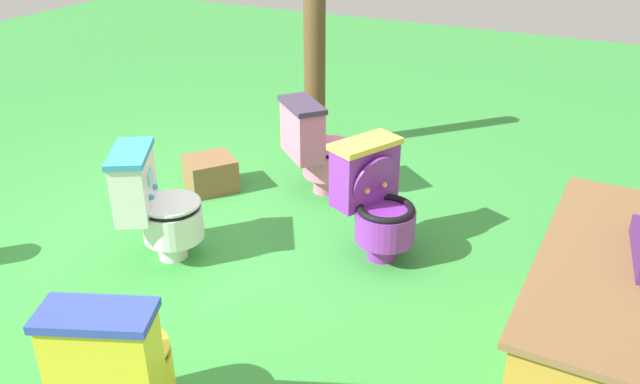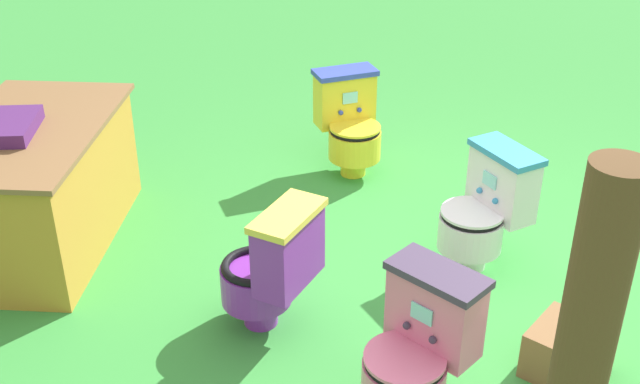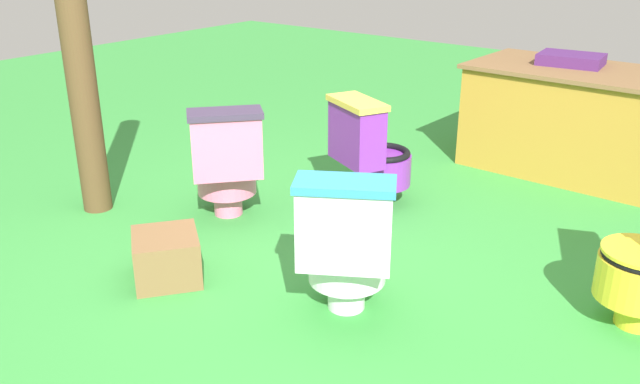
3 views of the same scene
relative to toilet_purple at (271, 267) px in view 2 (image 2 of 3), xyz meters
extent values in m
plane|color=green|center=(0.32, -1.05, -0.37)|extent=(14.00, 14.00, 0.00)
cylinder|color=purple|center=(0.03, 0.07, -0.30)|extent=(0.24, 0.24, 0.14)
cylinder|color=purple|center=(0.04, 0.08, -0.13)|extent=(0.49, 0.49, 0.20)
torus|color=black|center=(0.04, 0.08, -0.02)|extent=(0.47, 0.47, 0.04)
cylinder|color=#EACC4C|center=(0.04, 0.08, -0.07)|extent=(0.32, 0.32, 0.01)
cube|color=purple|center=(-0.05, -0.10, 0.13)|extent=(0.45, 0.35, 0.37)
cube|color=#EACC4C|center=(-0.05, -0.10, 0.33)|extent=(0.48, 0.38, 0.04)
cube|color=#8CE0E5|center=(0.00, -0.01, 0.18)|extent=(0.10, 0.05, 0.08)
cylinder|color=purple|center=(0.00, -0.01, 0.12)|extent=(0.35, 0.23, 0.35)
sphere|color=#EACC4C|center=(-0.06, 0.03, 0.08)|extent=(0.04, 0.04, 0.04)
sphere|color=#EACC4C|center=(0.06, -0.03, 0.08)|extent=(0.04, 0.04, 0.04)
cylinder|color=pink|center=(-0.66, -0.64, -0.13)|extent=(0.52, 0.52, 0.20)
torus|color=black|center=(-0.66, -0.64, -0.02)|extent=(0.50, 0.50, 0.04)
cylinder|color=#3F334C|center=(-0.66, -0.64, -0.07)|extent=(0.34, 0.34, 0.01)
cube|color=pink|center=(-0.51, -0.78, 0.13)|extent=(0.41, 0.43, 0.37)
cube|color=#3F334C|center=(-0.51, -0.78, 0.33)|extent=(0.45, 0.47, 0.04)
cube|color=#8CE0E5|center=(-0.58, -0.71, 0.18)|extent=(0.08, 0.09, 0.08)
cylinder|color=pink|center=(-0.66, -0.64, 0.00)|extent=(0.51, 0.51, 0.02)
sphere|color=#3F334C|center=(-0.63, -0.76, 0.08)|extent=(0.04, 0.04, 0.04)
sphere|color=#3F334C|center=(-0.54, -0.65, 0.08)|extent=(0.04, 0.04, 0.04)
cylinder|color=white|center=(0.61, -1.10, -0.30)|extent=(0.25, 0.25, 0.14)
cylinder|color=white|center=(0.60, -1.09, -0.13)|extent=(0.51, 0.51, 0.20)
torus|color=black|center=(0.60, -1.09, -0.02)|extent=(0.49, 0.49, 0.04)
cylinder|color=#338CBF|center=(0.60, -1.09, -0.07)|extent=(0.33, 0.33, 0.01)
cube|color=white|center=(0.70, -1.26, 0.13)|extent=(0.45, 0.37, 0.37)
cube|color=#338CBF|center=(0.70, -1.26, 0.33)|extent=(0.48, 0.41, 0.04)
cube|color=#8CE0E5|center=(0.65, -1.17, 0.18)|extent=(0.10, 0.06, 0.08)
cylinder|color=white|center=(0.60, -1.09, 0.00)|extent=(0.49, 0.49, 0.02)
sphere|color=#338CBF|center=(0.59, -1.20, 0.08)|extent=(0.04, 0.04, 0.04)
sphere|color=#338CBF|center=(0.71, -1.13, 0.08)|extent=(0.04, 0.04, 0.04)
cylinder|color=yellow|center=(1.76, -0.41, -0.30)|extent=(0.24, 0.24, 0.14)
cylinder|color=yellow|center=(1.74, -0.41, -0.13)|extent=(0.48, 0.48, 0.20)
torus|color=black|center=(1.74, -0.41, -0.02)|extent=(0.46, 0.46, 0.04)
cylinder|color=#3347B2|center=(1.74, -0.41, -0.07)|extent=(0.31, 0.31, 0.01)
cube|color=yellow|center=(1.92, -0.34, 0.13)|extent=(0.33, 0.45, 0.37)
cube|color=#3347B2|center=(1.92, -0.34, 0.33)|extent=(0.37, 0.48, 0.04)
cube|color=#8CE0E5|center=(1.83, -0.38, 0.18)|extent=(0.05, 0.10, 0.08)
cylinder|color=yellow|center=(1.74, -0.41, 0.00)|extent=(0.47, 0.47, 0.02)
sphere|color=#3347B2|center=(1.86, -0.44, 0.08)|extent=(0.04, 0.04, 0.04)
sphere|color=#3347B2|center=(1.80, -0.31, 0.08)|extent=(0.04, 0.04, 0.04)
cube|color=#B7842D|center=(0.77, 1.48, 0.00)|extent=(1.42, 0.83, 0.74)
cube|color=brown|center=(0.77, 1.48, 0.38)|extent=(1.48, 0.90, 0.03)
cube|color=#4C2360|center=(0.69, 1.56, 0.44)|extent=(0.47, 0.37, 0.08)
cube|color=brown|center=(-0.29, -1.45, -0.25)|extent=(0.48, 0.47, 0.25)
cylinder|color=#B7B7BF|center=(1.20, -2.17, -0.26)|extent=(0.22, 0.22, 0.22)
ellipsoid|color=yellow|center=(1.21, -2.22, -0.12)|extent=(0.07, 0.05, 0.05)
ellipsoid|color=yellow|center=(1.17, -2.16, -0.12)|extent=(0.07, 0.05, 0.05)
ellipsoid|color=yellow|center=(1.21, -2.17, -0.12)|extent=(0.07, 0.05, 0.05)
camera|label=1|loc=(3.25, 1.26, 1.79)|focal=35.93mm
camera|label=2|loc=(-3.28, -0.40, 2.26)|focal=44.22mm
camera|label=3|loc=(2.25, -3.41, 1.37)|focal=37.74mm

